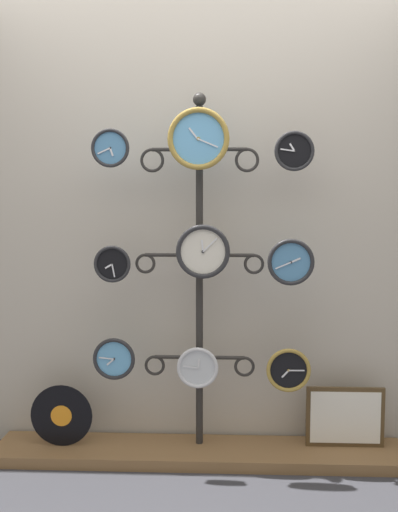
# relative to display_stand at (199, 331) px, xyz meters

# --- Properties ---
(ground_plane) EXTENTS (12.00, 12.00, 0.00)m
(ground_plane) POSITION_rel_display_stand_xyz_m (0.00, -0.41, -0.68)
(ground_plane) COLOR #333338
(shop_wall) EXTENTS (4.40, 0.04, 2.80)m
(shop_wall) POSITION_rel_display_stand_xyz_m (0.00, 0.16, 0.72)
(shop_wall) COLOR #BCB2A3
(shop_wall) RESTS_ON ground_plane
(low_shelf) EXTENTS (2.20, 0.36, 0.06)m
(low_shelf) POSITION_rel_display_stand_xyz_m (0.00, -0.06, -0.65)
(low_shelf) COLOR brown
(low_shelf) RESTS_ON ground_plane
(display_stand) EXTENTS (0.69, 0.38, 1.94)m
(display_stand) POSITION_rel_display_stand_xyz_m (0.00, 0.00, 0.00)
(display_stand) COLOR #282623
(display_stand) RESTS_ON ground_plane
(clock_top_left) EXTENTS (0.20, 0.04, 0.20)m
(clock_top_left) POSITION_rel_display_stand_xyz_m (-0.45, -0.10, 0.96)
(clock_top_left) COLOR #4C84B2
(clock_top_center) EXTENTS (0.31, 0.04, 0.31)m
(clock_top_center) POSITION_rel_display_stand_xyz_m (-0.00, -0.11, 1.01)
(clock_top_center) COLOR #60A8DB
(clock_top_right) EXTENTS (0.20, 0.04, 0.20)m
(clock_top_right) POSITION_rel_display_stand_xyz_m (0.48, -0.07, 0.95)
(clock_top_right) COLOR black
(clock_middle_left) EXTENTS (0.19, 0.04, 0.19)m
(clock_middle_left) POSITION_rel_display_stand_xyz_m (-0.45, -0.09, 0.37)
(clock_middle_left) COLOR black
(clock_middle_center) EXTENTS (0.28, 0.04, 0.28)m
(clock_middle_center) POSITION_rel_display_stand_xyz_m (0.02, -0.09, 0.44)
(clock_middle_center) COLOR silver
(clock_middle_right) EXTENTS (0.24, 0.04, 0.24)m
(clock_middle_right) POSITION_rel_display_stand_xyz_m (0.47, -0.11, 0.39)
(clock_middle_right) COLOR #4C84B2
(clock_bottom_left) EXTENTS (0.22, 0.04, 0.22)m
(clock_bottom_left) POSITION_rel_display_stand_xyz_m (-0.45, -0.09, -0.13)
(clock_bottom_left) COLOR #60A8DB
(clock_bottom_center) EXTENTS (0.22, 0.04, 0.22)m
(clock_bottom_center) POSITION_rel_display_stand_xyz_m (-0.01, -0.08, -0.18)
(clock_bottom_center) COLOR silver
(clock_bottom_right) EXTENTS (0.23, 0.04, 0.23)m
(clock_bottom_right) POSITION_rel_display_stand_xyz_m (0.47, -0.09, -0.18)
(clock_bottom_right) COLOR black
(vinyl_record) EXTENTS (0.34, 0.01, 0.34)m
(vinyl_record) POSITION_rel_display_stand_xyz_m (-0.74, -0.07, -0.45)
(vinyl_record) COLOR black
(vinyl_record) RESTS_ON low_shelf
(picture_frame) EXTENTS (0.42, 0.02, 0.33)m
(picture_frame) POSITION_rel_display_stand_xyz_m (0.78, -0.01, -0.46)
(picture_frame) COLOR #4C381E
(picture_frame) RESTS_ON low_shelf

